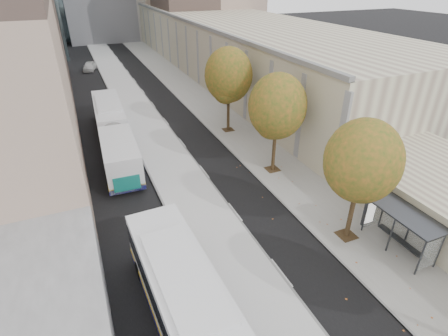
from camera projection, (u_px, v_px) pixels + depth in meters
bus_platform at (148, 127)px, 36.55m from camera, size 4.25×150.00×0.15m
sidewalk at (218, 116)px, 39.33m from camera, size 4.75×150.00×0.08m
building_tan at (215, 36)px, 64.54m from camera, size 18.00×92.00×8.00m
bus_shelter at (407, 218)px, 19.56m from camera, size 1.90×4.40×2.53m
tree_c at (363, 161)px, 18.98m from camera, size 4.20×4.20×7.28m
tree_d at (277, 107)px, 26.08m from camera, size 4.40×4.40×7.60m
tree_e at (229, 75)px, 33.18m from camera, size 4.60×4.60×7.92m
bus_far at (113, 131)px, 31.77m from camera, size 3.28×17.82×2.96m
distant_car at (89, 66)px, 57.49m from camera, size 2.69×4.45×1.42m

